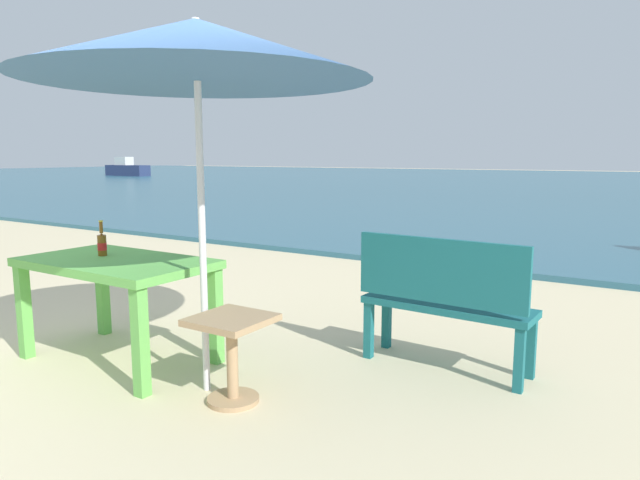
# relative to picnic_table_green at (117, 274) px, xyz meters

# --- Properties ---
(ground_plane) EXTENTS (120.00, 120.00, 0.00)m
(ground_plane) POSITION_rel_picnic_table_green_xyz_m (0.35, -0.53, -0.65)
(ground_plane) COLOR beige
(sea_water) EXTENTS (120.00, 50.00, 0.08)m
(sea_water) POSITION_rel_picnic_table_green_xyz_m (0.35, 29.47, -0.61)
(sea_water) COLOR #2D6075
(sea_water) RESTS_ON ground_plane
(picnic_table_green) EXTENTS (1.40, 0.80, 0.76)m
(picnic_table_green) POSITION_rel_picnic_table_green_xyz_m (0.00, 0.00, 0.00)
(picnic_table_green) COLOR #60B24C
(picnic_table_green) RESTS_ON ground_plane
(beer_bottle_amber) EXTENTS (0.07, 0.07, 0.26)m
(beer_bottle_amber) POSITION_rel_picnic_table_green_xyz_m (-0.20, 0.04, 0.20)
(beer_bottle_amber) COLOR brown
(beer_bottle_amber) RESTS_ON picnic_table_green
(patio_umbrella) EXTENTS (2.10, 2.10, 2.30)m
(patio_umbrella) POSITION_rel_picnic_table_green_xyz_m (0.91, -0.05, 1.47)
(patio_umbrella) COLOR silver
(patio_umbrella) RESTS_ON ground_plane
(side_table_wood) EXTENTS (0.44, 0.44, 0.54)m
(side_table_wood) POSITION_rel_picnic_table_green_xyz_m (1.18, -0.10, -0.30)
(side_table_wood) COLOR tan
(side_table_wood) RESTS_ON ground_plane
(bench_teal_center) EXTENTS (1.21, 0.41, 0.95)m
(bench_teal_center) POSITION_rel_picnic_table_green_xyz_m (2.08, 1.08, -0.11)
(bench_teal_center) COLOR #196066
(bench_teal_center) RESTS_ON ground_plane
(boat_tanker) EXTENTS (3.63, 0.99, 1.32)m
(boat_tanker) POSITION_rel_picnic_table_green_xyz_m (-29.67, 23.97, -0.09)
(boat_tanker) COLOR navy
(boat_tanker) RESTS_ON sea_water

